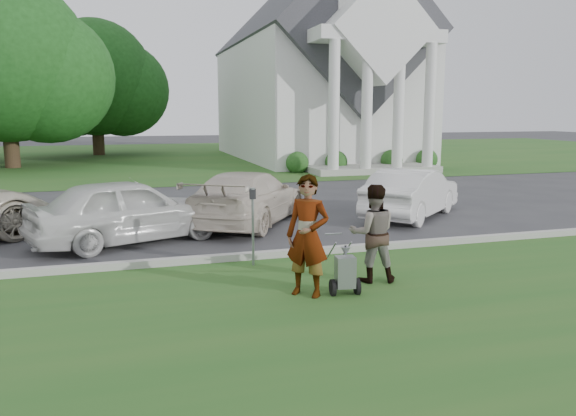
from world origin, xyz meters
name	(u,v)px	position (x,y,z in m)	size (l,w,h in m)	color
ground	(270,266)	(0.00, 0.00, 0.00)	(120.00, 120.00, 0.00)	#333335
grass_strip	(326,322)	(0.00, -3.00, 0.01)	(80.00, 7.00, 0.01)	#23561D
church_lawn	(163,157)	(0.00, 27.00, 0.01)	(80.00, 30.00, 0.01)	#23561D
curb	(263,255)	(0.00, 0.55, 0.07)	(80.00, 0.18, 0.15)	#9E9E93
church	(316,60)	(9.00, 23.11, 5.94)	(9.19, 19.00, 24.10)	white
tree_left	(5,67)	(-8.01, 21.99, 5.11)	(10.63, 8.40, 9.71)	#332316
tree_back	(95,83)	(-4.01, 29.99, 4.73)	(9.61, 7.60, 8.89)	#332316
striping_cart	(345,273)	(0.70, -1.98, 0.37)	(0.49, 0.95, 0.85)	black
person_left	(308,237)	(0.12, -1.84, 0.96)	(0.70, 0.46, 1.92)	#999999
person_right	(373,234)	(1.42, -1.44, 0.84)	(0.81, 0.63, 1.67)	#999999
parking_meter_near	(253,217)	(-0.30, 0.11, 0.94)	(0.11, 0.10, 1.49)	gray
car_b	(128,210)	(-2.51, 2.78, 0.73)	(1.72, 4.29, 1.46)	silver
car_c	(248,198)	(0.49, 4.11, 0.69)	(1.93, 4.75, 1.38)	beige
car_d	(412,193)	(5.02, 3.74, 0.68)	(1.43, 4.11, 1.35)	silver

